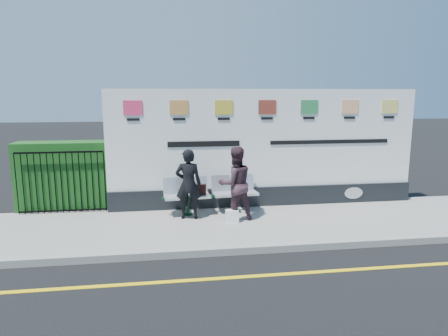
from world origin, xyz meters
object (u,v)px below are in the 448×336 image
bench (212,203)px  woman_right (235,184)px  woman_left (188,184)px  billboard (265,156)px

bench → woman_right: size_ratio=1.34×
bench → woman_right: bearing=-55.7°
woman_left → woman_right: woman_right is taller
bench → woman_left: 0.88m
billboard → bench: (-1.47, -0.56, -1.06)m
billboard → bench: 1.89m
woman_left → bench: bearing=-141.2°
billboard → woman_left: 2.28m
bench → woman_right: 0.97m
woman_left → woman_right: 1.09m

